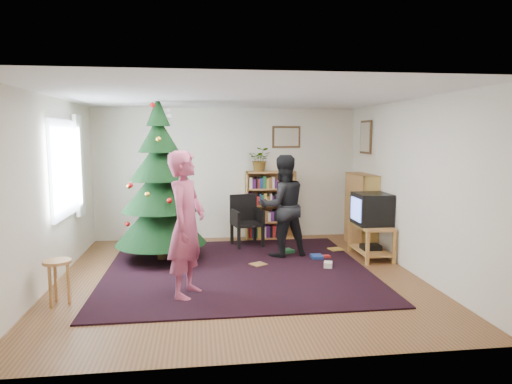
{
  "coord_description": "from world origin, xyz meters",
  "views": [
    {
      "loc": [
        -0.56,
        -6.24,
        1.97
      ],
      "look_at": [
        0.34,
        0.78,
        1.1
      ],
      "focal_mm": 32.0,
      "sensor_mm": 36.0,
      "label": 1
    }
  ],
  "objects": [
    {
      "name": "wall_front",
      "position": [
        0.0,
        -2.5,
        1.25
      ],
      "size": [
        5.0,
        0.02,
        2.5
      ],
      "primitive_type": "cube",
      "color": "silver",
      "rests_on": "floor"
    },
    {
      "name": "person_by_chair",
      "position": [
        0.81,
        1.0,
        0.83
      ],
      "size": [
        0.92,
        0.79,
        1.67
      ],
      "primitive_type": "imported",
      "rotation": [
        0.0,
        0.0,
        3.35
      ],
      "color": "black",
      "rests_on": "rug"
    },
    {
      "name": "potted_plant",
      "position": [
        0.62,
        2.34,
        1.53
      ],
      "size": [
        0.5,
        0.47,
        0.46
      ],
      "primitive_type": "imported",
      "rotation": [
        0.0,
        0.0,
        -0.31
      ],
      "color": "gray",
      "rests_on": "bookshelf_back"
    },
    {
      "name": "table_lamp",
      "position": [
        1.12,
        2.34,
        1.51
      ],
      "size": [
        0.23,
        0.23,
        0.31
      ],
      "color": "#A57F33",
      "rests_on": "bookshelf_back"
    },
    {
      "name": "stool",
      "position": [
        -2.2,
        -0.82,
        0.41
      ],
      "size": [
        0.32,
        0.32,
        0.54
      ],
      "color": "#B99342",
      "rests_on": "floor"
    },
    {
      "name": "curtain",
      "position": [
        -2.43,
        1.3,
        1.5
      ],
      "size": [
        0.06,
        0.35,
        1.6
      ],
      "primitive_type": "cube",
      "color": "white",
      "rests_on": "wall_left"
    },
    {
      "name": "floor",
      "position": [
        0.0,
        0.0,
        0.0
      ],
      "size": [
        5.0,
        5.0,
        0.0
      ],
      "primitive_type": "plane",
      "color": "brown",
      "rests_on": "ground"
    },
    {
      "name": "wall_left",
      "position": [
        -2.5,
        0.0,
        1.25
      ],
      "size": [
        0.02,
        5.0,
        2.5
      ],
      "primitive_type": "cube",
      "color": "silver",
      "rests_on": "floor"
    },
    {
      "name": "ceiling",
      "position": [
        0.0,
        0.0,
        2.5
      ],
      "size": [
        5.0,
        5.0,
        0.0
      ],
      "primitive_type": "plane",
      "rotation": [
        3.14,
        0.0,
        0.0
      ],
      "color": "white",
      "rests_on": "wall_back"
    },
    {
      "name": "window_pane",
      "position": [
        -2.47,
        0.6,
        1.5
      ],
      "size": [
        0.04,
        1.2,
        1.4
      ],
      "primitive_type": "cube",
      "color": "silver",
      "rests_on": "wall_left"
    },
    {
      "name": "picture_right",
      "position": [
        2.48,
        1.75,
        1.95
      ],
      "size": [
        0.03,
        0.5,
        0.6
      ],
      "color": "#4C3319",
      "rests_on": "wall_right"
    },
    {
      "name": "person_standing",
      "position": [
        -0.7,
        -0.71,
        0.9
      ],
      "size": [
        0.63,
        0.77,
        1.8
      ],
      "primitive_type": "imported",
      "rotation": [
        0.0,
        0.0,
        1.21
      ],
      "color": "#AC4566",
      "rests_on": "rug"
    },
    {
      "name": "wall_right",
      "position": [
        2.5,
        0.0,
        1.25
      ],
      "size": [
        0.02,
        5.0,
        2.5
      ],
      "primitive_type": "cube",
      "color": "silver",
      "rests_on": "floor"
    },
    {
      "name": "wall_back",
      "position": [
        0.0,
        2.5,
        1.25
      ],
      "size": [
        5.0,
        0.02,
        2.5
      ],
      "primitive_type": "cube",
      "color": "silver",
      "rests_on": "floor"
    },
    {
      "name": "armchair",
      "position": [
        0.3,
        1.83,
        0.49
      ],
      "size": [
        0.59,
        0.6,
        0.92
      ],
      "rotation": [
        0.0,
        0.0,
        0.2
      ],
      "color": "black",
      "rests_on": "rug"
    },
    {
      "name": "crt_tv",
      "position": [
        2.22,
        0.72,
        0.8
      ],
      "size": [
        0.54,
        0.58,
        0.51
      ],
      "color": "black",
      "rests_on": "tv_stand"
    },
    {
      "name": "bookshelf_back",
      "position": [
        0.82,
        2.34,
        0.66
      ],
      "size": [
        0.95,
        0.3,
        1.3
      ],
      "color": "#B99342",
      "rests_on": "floor"
    },
    {
      "name": "christmas_tree",
      "position": [
        -1.15,
        0.99,
        1.08
      ],
      "size": [
        1.42,
        1.42,
        2.58
      ],
      "rotation": [
        0.0,
        0.0,
        0.28
      ],
      "color": "#3F2816",
      "rests_on": "rug"
    },
    {
      "name": "rug",
      "position": [
        0.0,
        0.3,
        0.01
      ],
      "size": [
        3.8,
        3.6,
        0.02
      ],
      "primitive_type": "cube",
      "color": "black",
      "rests_on": "floor"
    },
    {
      "name": "floor_clutter",
      "position": [
        1.2,
        0.76,
        0.04
      ],
      "size": [
        1.65,
        1.21,
        0.08
      ],
      "color": "#A51E19",
      "rests_on": "rug"
    },
    {
      "name": "picture_back",
      "position": [
        1.15,
        2.48,
        1.95
      ],
      "size": [
        0.55,
        0.03,
        0.42
      ],
      "color": "#4C3319",
      "rests_on": "wall_back"
    },
    {
      "name": "tv_stand",
      "position": [
        2.22,
        0.72,
        0.32
      ],
      "size": [
        0.49,
        0.88,
        0.55
      ],
      "color": "#B99342",
      "rests_on": "floor"
    },
    {
      "name": "bookshelf_right",
      "position": [
        2.34,
        1.52,
        0.66
      ],
      "size": [
        0.3,
        0.95,
        1.3
      ],
      "rotation": [
        0.0,
        0.0,
        1.57
      ],
      "color": "#B99342",
      "rests_on": "floor"
    }
  ]
}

